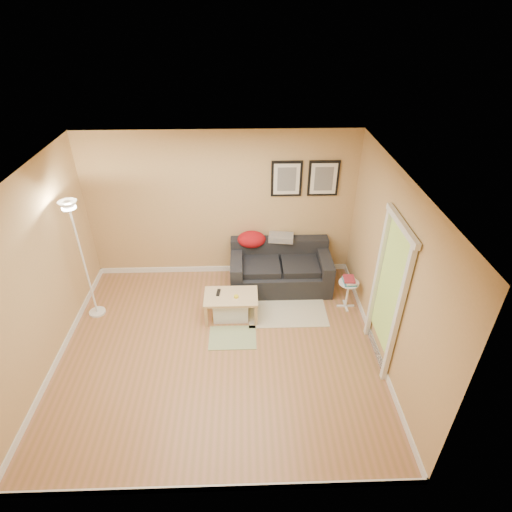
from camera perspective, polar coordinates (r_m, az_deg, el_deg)
name	(u,v)px	position (r m, az deg, el deg)	size (l,w,h in m)	color
floor	(220,350)	(6.09, -5.05, -12.83)	(4.50, 4.50, 0.00)	#A86C48
ceiling	(208,180)	(4.61, -6.62, 10.41)	(4.50, 4.50, 0.00)	white
wall_back	(221,207)	(6.96, -4.86, 6.79)	(4.50, 4.50, 0.00)	tan
wall_front	(203,412)	(3.80, -7.42, -20.67)	(4.50, 4.50, 0.00)	tan
wall_left	(35,280)	(5.86, -28.29, -2.92)	(4.00, 4.00, 0.00)	tan
wall_right	(390,273)	(5.55, 18.14, -2.28)	(4.00, 4.00, 0.00)	tan
baseboard_back	(224,269)	(7.58, -4.43, -1.76)	(4.50, 0.02, 0.10)	white
baseboard_front	(211,488)	(4.87, -6.23, -29.39)	(4.50, 0.02, 0.10)	white
baseboard_left	(62,351)	(6.59, -25.36, -11.81)	(0.02, 4.00, 0.10)	white
baseboard_right	(374,344)	(6.32, 16.10, -11.61)	(0.02, 4.00, 0.10)	white
sofa	(281,267)	(7.04, 3.42, -1.56)	(1.70, 0.90, 0.75)	black
red_throw	(252,239)	(7.04, -0.62, 2.33)	(0.48, 0.36, 0.28)	#AE1019
plaid_throw	(281,237)	(7.09, 3.51, 2.58)	(0.42, 0.26, 0.10)	tan
framed_print_left	(287,179)	(6.76, 4.26, 10.64)	(0.50, 0.04, 0.60)	black
framed_print_right	(323,178)	(6.85, 9.35, 10.59)	(0.50, 0.04, 0.60)	black
area_rug	(287,310)	(6.72, 4.32, -7.44)	(1.25, 0.85, 0.01)	beige
green_runner	(233,338)	(6.24, -3.27, -11.24)	(0.70, 0.50, 0.01)	#668C4C
coffee_table	(231,306)	(6.48, -3.45, -6.95)	(0.82, 0.50, 0.41)	tan
remote_control	(218,293)	(6.41, -5.25, -5.07)	(0.05, 0.16, 0.02)	black
tape_roll	(236,297)	(6.30, -2.77, -5.64)	(0.07, 0.07, 0.03)	yellow
storage_bin	(231,307)	(6.51, -3.50, -7.11)	(0.56, 0.41, 0.34)	white
side_table	(347,295)	(6.79, 12.54, -5.24)	(0.32, 0.32, 0.49)	white
book_stack	(350,280)	(6.62, 12.86, -3.30)	(0.19, 0.25, 0.08)	teal
floor_lamp	(84,265)	(6.60, -22.72, -1.11)	(0.26, 0.26, 1.98)	white
doorway	(386,297)	(5.58, 17.62, -5.50)	(0.12, 1.01, 2.13)	white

